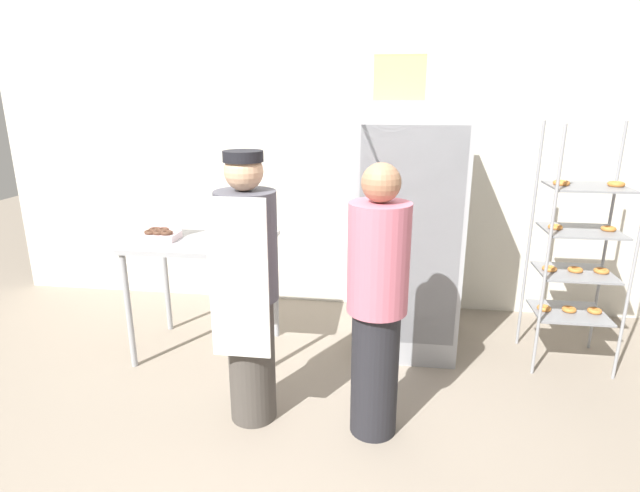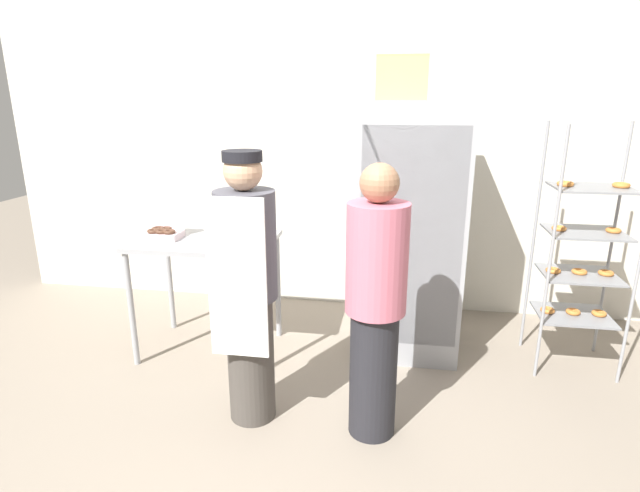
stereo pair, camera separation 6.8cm
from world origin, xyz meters
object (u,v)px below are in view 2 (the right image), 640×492
object	(u,v)px
refrigerator	(410,230)
blender_pitcher	(229,224)
cardboard_storage_box	(402,78)
baking_rack	(582,254)
donut_box	(164,232)
person_customer	(375,304)
person_baker	(248,288)

from	to	relation	value
refrigerator	blender_pitcher	xyz separation A→B (m)	(-1.31, -0.34, 0.08)
cardboard_storage_box	refrigerator	bearing A→B (deg)	9.39
refrigerator	cardboard_storage_box	xyz separation A→B (m)	(-0.11, -0.02, 1.09)
refrigerator	baking_rack	bearing A→B (deg)	-5.39
baking_rack	blender_pitcher	bearing A→B (deg)	-174.79
refrigerator	cardboard_storage_box	size ratio (longest dim) A/B	5.34
donut_box	person_customer	xyz separation A→B (m)	(1.61, -0.77, -0.14)
cardboard_storage_box	person_customer	world-z (taller)	cardboard_storage_box
donut_box	blender_pitcher	bearing A→B (deg)	3.42
donut_box	blender_pitcher	size ratio (longest dim) A/B	0.90
baking_rack	person_baker	world-z (taller)	baking_rack
donut_box	cardboard_storage_box	distance (m)	2.04
person_customer	cardboard_storage_box	bearing A→B (deg)	85.75
person_baker	blender_pitcher	bearing A→B (deg)	115.91
refrigerator	baking_rack	distance (m)	1.21
refrigerator	person_baker	world-z (taller)	refrigerator
baking_rack	donut_box	bearing A→B (deg)	-175.09
blender_pitcher	person_baker	xyz separation A→B (m)	(0.38, -0.77, -0.18)
person_baker	baking_rack	bearing A→B (deg)	25.13
donut_box	cardboard_storage_box	bearing A→B (deg)	11.76
cardboard_storage_box	person_customer	distance (m)	1.67
cardboard_storage_box	blender_pitcher	bearing A→B (deg)	-164.92
refrigerator	cardboard_storage_box	world-z (taller)	cardboard_storage_box
blender_pitcher	cardboard_storage_box	bearing A→B (deg)	15.08
cardboard_storage_box	person_customer	size ratio (longest dim) A/B	0.22
blender_pitcher	person_customer	bearing A→B (deg)	-35.64
blender_pitcher	baking_rack	bearing A→B (deg)	5.21
baking_rack	person_baker	size ratio (longest dim) A/B	1.07
donut_box	cardboard_storage_box	xyz separation A→B (m)	(1.70, 0.35, 1.08)
baking_rack	blender_pitcher	size ratio (longest dim) A/B	6.36
baking_rack	donut_box	distance (m)	3.02
refrigerator	person_baker	xyz separation A→B (m)	(-0.94, -1.12, -0.09)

